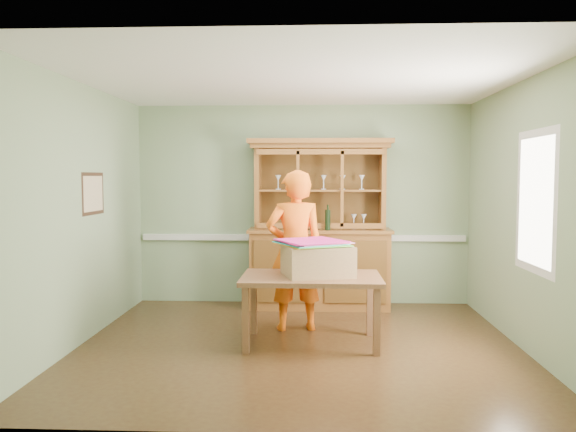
{
  "coord_description": "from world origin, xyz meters",
  "views": [
    {
      "loc": [
        0.15,
        -5.66,
        1.73
      ],
      "look_at": [
        -0.13,
        0.4,
        1.31
      ],
      "focal_mm": 35.0,
      "sensor_mm": 36.0,
      "label": 1
    }
  ],
  "objects_px": {
    "cardboard_box": "(318,261)",
    "person": "(295,250)",
    "china_hutch": "(319,249)",
    "dining_table": "(311,284)"
  },
  "relations": [
    {
      "from": "china_hutch",
      "to": "dining_table",
      "type": "xyz_separation_m",
      "value": [
        -0.1,
        -1.69,
        -0.15
      ]
    },
    {
      "from": "china_hutch",
      "to": "person",
      "type": "distance_m",
      "value": 1.18
    },
    {
      "from": "china_hutch",
      "to": "dining_table",
      "type": "height_order",
      "value": "china_hutch"
    },
    {
      "from": "person",
      "to": "cardboard_box",
      "type": "bearing_deg",
      "value": 104.59
    },
    {
      "from": "cardboard_box",
      "to": "person",
      "type": "height_order",
      "value": "person"
    },
    {
      "from": "cardboard_box",
      "to": "dining_table",
      "type": "bearing_deg",
      "value": -164.18
    },
    {
      "from": "cardboard_box",
      "to": "person",
      "type": "distance_m",
      "value": 0.59
    },
    {
      "from": "dining_table",
      "to": "cardboard_box",
      "type": "xyz_separation_m",
      "value": [
        0.06,
        0.02,
        0.24
      ]
    },
    {
      "from": "cardboard_box",
      "to": "china_hutch",
      "type": "bearing_deg",
      "value": 88.68
    },
    {
      "from": "person",
      "to": "dining_table",
      "type": "bearing_deg",
      "value": 98.16
    }
  ]
}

